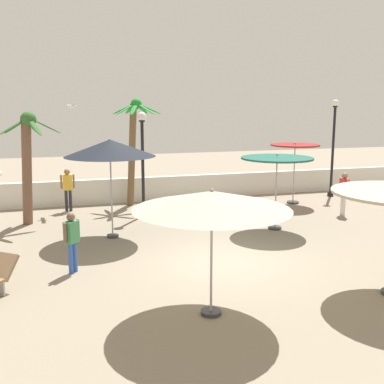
{
  "coord_description": "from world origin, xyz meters",
  "views": [
    {
      "loc": [
        -4.32,
        -11.44,
        4.26
      ],
      "look_at": [
        0.0,
        3.03,
        1.4
      ],
      "focal_mm": 43.68,
      "sensor_mm": 36.0,
      "label": 1
    }
  ],
  "objects_px": {
    "guest_1": "(68,186)",
    "seagull_1": "(72,106)",
    "patio_umbrella_4": "(277,162)",
    "patio_umbrella_0": "(295,150)",
    "lamp_post_1": "(333,143)",
    "patio_umbrella_1": "(110,148)",
    "patio_umbrella_5": "(212,201)",
    "guest_3": "(72,237)",
    "palm_tree_1": "(133,138)",
    "lamp_post_0": "(143,156)",
    "guest_2": "(344,190)",
    "palm_tree_0": "(27,155)"
  },
  "relations": [
    {
      "from": "guest_1",
      "to": "seagull_1",
      "type": "relative_size",
      "value": 1.85
    },
    {
      "from": "patio_umbrella_4",
      "to": "guest_1",
      "type": "distance_m",
      "value": 8.39
    },
    {
      "from": "patio_umbrella_0",
      "to": "lamp_post_1",
      "type": "height_order",
      "value": "lamp_post_1"
    },
    {
      "from": "patio_umbrella_1",
      "to": "patio_umbrella_5",
      "type": "relative_size",
      "value": 1.01
    },
    {
      "from": "guest_1",
      "to": "guest_3",
      "type": "relative_size",
      "value": 1.1
    },
    {
      "from": "palm_tree_1",
      "to": "lamp_post_1",
      "type": "bearing_deg",
      "value": -4.72
    },
    {
      "from": "guest_3",
      "to": "patio_umbrella_4",
      "type": "bearing_deg",
      "value": 18.93
    },
    {
      "from": "patio_umbrella_1",
      "to": "seagull_1",
      "type": "relative_size",
      "value": 3.44
    },
    {
      "from": "lamp_post_0",
      "to": "patio_umbrella_5",
      "type": "bearing_deg",
      "value": -91.89
    },
    {
      "from": "palm_tree_1",
      "to": "guest_1",
      "type": "xyz_separation_m",
      "value": [
        -2.76,
        -0.45,
        -1.79
      ]
    },
    {
      "from": "patio_umbrella_5",
      "to": "palm_tree_1",
      "type": "relative_size",
      "value": 0.71
    },
    {
      "from": "patio_umbrella_0",
      "to": "patio_umbrella_1",
      "type": "distance_m",
      "value": 8.74
    },
    {
      "from": "lamp_post_1",
      "to": "guest_2",
      "type": "distance_m",
      "value": 4.08
    },
    {
      "from": "patio_umbrella_1",
      "to": "guest_3",
      "type": "distance_m",
      "value": 3.79
    },
    {
      "from": "palm_tree_1",
      "to": "patio_umbrella_4",
      "type": "bearing_deg",
      "value": -53.18
    },
    {
      "from": "patio_umbrella_5",
      "to": "seagull_1",
      "type": "xyz_separation_m",
      "value": [
        -2.13,
        10.98,
        1.78
      ]
    },
    {
      "from": "guest_1",
      "to": "seagull_1",
      "type": "xyz_separation_m",
      "value": [
        0.32,
        0.47,
        3.12
      ]
    },
    {
      "from": "palm_tree_0",
      "to": "seagull_1",
      "type": "relative_size",
      "value": 4.31
    },
    {
      "from": "lamp_post_0",
      "to": "lamp_post_1",
      "type": "xyz_separation_m",
      "value": [
        9.12,
        1.34,
        0.15
      ]
    },
    {
      "from": "patio_umbrella_1",
      "to": "lamp_post_0",
      "type": "xyz_separation_m",
      "value": [
        1.52,
        2.62,
        -0.56
      ]
    },
    {
      "from": "patio_umbrella_5",
      "to": "palm_tree_1",
      "type": "distance_m",
      "value": 10.97
    },
    {
      "from": "patio_umbrella_0",
      "to": "palm_tree_1",
      "type": "xyz_separation_m",
      "value": [
        -6.64,
        1.67,
        0.53
      ]
    },
    {
      "from": "guest_2",
      "to": "palm_tree_0",
      "type": "bearing_deg",
      "value": 169.83
    },
    {
      "from": "patio_umbrella_0",
      "to": "guest_2",
      "type": "xyz_separation_m",
      "value": [
        0.79,
        -2.51,
        -1.31
      ]
    },
    {
      "from": "patio_umbrella_5",
      "to": "patio_umbrella_1",
      "type": "bearing_deg",
      "value": 101.09
    },
    {
      "from": "lamp_post_1",
      "to": "guest_2",
      "type": "xyz_separation_m",
      "value": [
        -1.67,
        -3.42,
        -1.47
      ]
    },
    {
      "from": "palm_tree_1",
      "to": "guest_2",
      "type": "bearing_deg",
      "value": -29.32
    },
    {
      "from": "patio_umbrella_4",
      "to": "guest_2",
      "type": "bearing_deg",
      "value": 17.95
    },
    {
      "from": "patio_umbrella_5",
      "to": "guest_1",
      "type": "relative_size",
      "value": 1.84
    },
    {
      "from": "patio_umbrella_5",
      "to": "lamp_post_1",
      "type": "xyz_separation_m",
      "value": [
        9.41,
        10.21,
        0.09
      ]
    },
    {
      "from": "patio_umbrella_1",
      "to": "lamp_post_1",
      "type": "bearing_deg",
      "value": 20.4
    },
    {
      "from": "patio_umbrella_4",
      "to": "palm_tree_1",
      "type": "xyz_separation_m",
      "value": [
        -3.97,
        5.3,
        0.51
      ]
    },
    {
      "from": "patio_umbrella_0",
      "to": "patio_umbrella_4",
      "type": "bearing_deg",
      "value": -126.4
    },
    {
      "from": "lamp_post_1",
      "to": "seagull_1",
      "type": "distance_m",
      "value": 11.69
    },
    {
      "from": "patio_umbrella_0",
      "to": "patio_umbrella_4",
      "type": "height_order",
      "value": "patio_umbrella_0"
    },
    {
      "from": "lamp_post_0",
      "to": "lamp_post_1",
      "type": "height_order",
      "value": "lamp_post_1"
    },
    {
      "from": "patio_umbrella_1",
      "to": "patio_umbrella_5",
      "type": "xyz_separation_m",
      "value": [
        1.23,
        -6.25,
        -0.5
      ]
    },
    {
      "from": "palm_tree_1",
      "to": "patio_umbrella_1",
      "type": "bearing_deg",
      "value": -108.03
    },
    {
      "from": "patio_umbrella_4",
      "to": "guest_1",
      "type": "bearing_deg",
      "value": 144.23
    },
    {
      "from": "patio_umbrella_0",
      "to": "patio_umbrella_1",
      "type": "xyz_separation_m",
      "value": [
        -8.17,
        -3.04,
        0.57
      ]
    },
    {
      "from": "lamp_post_0",
      "to": "guest_3",
      "type": "height_order",
      "value": "lamp_post_0"
    },
    {
      "from": "guest_3",
      "to": "lamp_post_0",
      "type": "bearing_deg",
      "value": 62.53
    },
    {
      "from": "palm_tree_1",
      "to": "lamp_post_1",
      "type": "distance_m",
      "value": 9.14
    },
    {
      "from": "palm_tree_0",
      "to": "guest_2",
      "type": "bearing_deg",
      "value": -10.17
    },
    {
      "from": "patio_umbrella_5",
      "to": "palm_tree_0",
      "type": "bearing_deg",
      "value": 113.28
    },
    {
      "from": "patio_umbrella_5",
      "to": "guest_3",
      "type": "distance_m",
      "value": 4.44
    },
    {
      "from": "palm_tree_1",
      "to": "patio_umbrella_0",
      "type": "bearing_deg",
      "value": -14.11
    },
    {
      "from": "palm_tree_0",
      "to": "lamp_post_1",
      "type": "relative_size",
      "value": 0.9
    },
    {
      "from": "patio_umbrella_5",
      "to": "lamp_post_1",
      "type": "height_order",
      "value": "lamp_post_1"
    },
    {
      "from": "patio_umbrella_4",
      "to": "palm_tree_1",
      "type": "height_order",
      "value": "palm_tree_1"
    }
  ]
}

